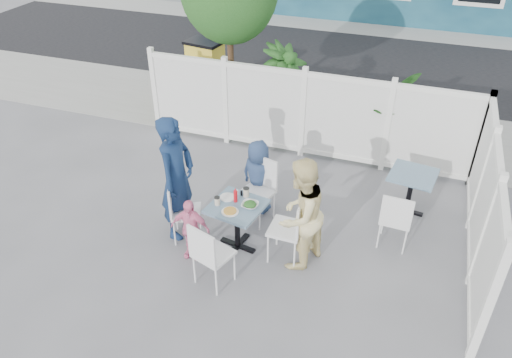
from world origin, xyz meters
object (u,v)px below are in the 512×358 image
(main_table, at_px, (237,215))
(chair_left, at_px, (180,207))
(man, at_px, (177,178))
(utility_cabinet, at_px, (206,73))
(boy, at_px, (258,177))
(spare_table, at_px, (412,183))
(chair_back, at_px, (260,185))
(chair_near, at_px, (209,252))
(chair_right, at_px, (293,224))
(woman, at_px, (300,215))
(toddler, at_px, (190,229))

(main_table, xyz_separation_m, chair_left, (-0.82, -0.07, -0.03))
(man, bearing_deg, utility_cabinet, 21.87)
(main_table, bearing_deg, boy, 91.36)
(spare_table, xyz_separation_m, chair_left, (-2.98, -1.69, -0.00))
(chair_left, distance_m, chair_back, 1.21)
(utility_cabinet, distance_m, chair_left, 4.68)
(chair_near, bearing_deg, chair_back, 103.81)
(spare_table, bearing_deg, chair_left, -150.44)
(spare_table, bearing_deg, chair_near, -132.52)
(main_table, height_order, chair_near, chair_near)
(spare_table, relative_size, chair_right, 0.74)
(woman, bearing_deg, chair_left, -67.25)
(man, bearing_deg, chair_back, -51.58)
(main_table, relative_size, chair_near, 0.83)
(chair_left, relative_size, man, 0.50)
(woman, bearing_deg, utility_cabinet, -122.40)
(chair_near, bearing_deg, chair_left, 154.57)
(spare_table, distance_m, boy, 2.29)
(spare_table, bearing_deg, chair_back, -157.57)
(man, relative_size, boy, 1.55)
(woman, bearing_deg, man, -71.55)
(main_table, distance_m, spare_table, 2.70)
(main_table, xyz_separation_m, spare_table, (2.16, 1.62, -0.02))
(chair_left, distance_m, toddler, 0.42)
(chair_left, relative_size, chair_back, 0.93)
(utility_cabinet, relative_size, toddler, 1.40)
(main_table, distance_m, chair_right, 0.77)
(spare_table, bearing_deg, utility_cabinet, 149.21)
(chair_back, bearing_deg, woman, 153.51)
(main_table, bearing_deg, chair_near, -94.46)
(utility_cabinet, relative_size, chair_left, 1.40)
(utility_cabinet, distance_m, toddler, 5.07)
(utility_cabinet, distance_m, main_table, 4.96)
(man, distance_m, boy, 1.27)
(chair_left, xyz_separation_m, woman, (1.69, 0.06, 0.26))
(spare_table, bearing_deg, boy, -162.35)
(main_table, distance_m, toddler, 0.65)
(main_table, distance_m, boy, 0.93)
(chair_back, height_order, toddler, chair_back)
(chair_right, distance_m, man, 1.70)
(spare_table, xyz_separation_m, woman, (-1.29, -1.63, 0.26))
(chair_left, xyz_separation_m, man, (-0.08, 0.13, 0.38))
(chair_left, xyz_separation_m, toddler, (0.29, -0.30, -0.07))
(man, bearing_deg, toddler, -136.80)
(chair_right, bearing_deg, main_table, 92.83)
(chair_right, xyz_separation_m, chair_near, (-0.83, -0.83, -0.03))
(chair_back, distance_m, chair_near, 1.56)
(main_table, xyz_separation_m, chair_right, (0.77, 0.03, 0.02))
(chair_near, xyz_separation_m, man, (-0.84, 0.86, 0.36))
(utility_cabinet, distance_m, chair_near, 5.64)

